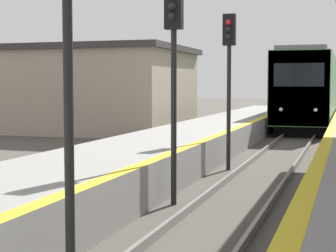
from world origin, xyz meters
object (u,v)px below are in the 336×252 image
train (311,89)px  signal_mid (174,52)px  signal_near (67,29)px  signal_far (229,62)px

train → signal_mid: (-1.23, -24.34, 0.96)m
train → signal_mid: bearing=-92.9°
signal_mid → train: bearing=87.1°
signal_mid → signal_near: bearing=-87.2°
train → signal_far: size_ratio=4.08×
signal_near → signal_far: (-0.14, 10.05, 0.00)m
signal_far → signal_near: bearing=-89.2°
signal_near → signal_far: 10.05m
signal_near → signal_mid: 5.03m
signal_near → train: bearing=88.1°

